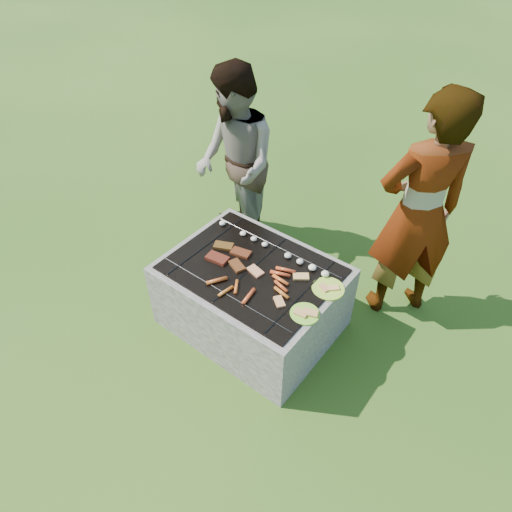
{
  "coord_description": "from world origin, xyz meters",
  "views": [
    {
      "loc": [
        1.56,
        -1.95,
        2.94
      ],
      "look_at": [
        0.0,
        0.05,
        0.7
      ],
      "focal_mm": 32.0,
      "sensor_mm": 36.0,
      "label": 1
    }
  ],
  "objects_px": {
    "fire_pit": "(252,299)",
    "cook": "(418,214)",
    "bystander": "(235,164)",
    "plate_far": "(328,289)",
    "plate_near": "(305,314)"
  },
  "relations": [
    {
      "from": "bystander",
      "to": "fire_pit",
      "type": "bearing_deg",
      "value": -8.96
    },
    {
      "from": "plate_far",
      "to": "bystander",
      "type": "bearing_deg",
      "value": 156.45
    },
    {
      "from": "plate_far",
      "to": "cook",
      "type": "xyz_separation_m",
      "value": [
        0.27,
        0.75,
        0.35
      ]
    },
    {
      "from": "cook",
      "to": "bystander",
      "type": "xyz_separation_m",
      "value": [
        -1.62,
        -0.17,
        -0.09
      ]
    },
    {
      "from": "plate_near",
      "to": "bystander",
      "type": "xyz_separation_m",
      "value": [
        -1.35,
        0.89,
        0.26
      ]
    },
    {
      "from": "plate_near",
      "to": "bystander",
      "type": "relative_size",
      "value": 0.15
    },
    {
      "from": "fire_pit",
      "to": "plate_far",
      "type": "height_order",
      "value": "plate_far"
    },
    {
      "from": "plate_far",
      "to": "cook",
      "type": "height_order",
      "value": "cook"
    },
    {
      "from": "plate_far",
      "to": "cook",
      "type": "bearing_deg",
      "value": 70.37
    },
    {
      "from": "plate_far",
      "to": "plate_near",
      "type": "relative_size",
      "value": 1.05
    },
    {
      "from": "cook",
      "to": "fire_pit",
      "type": "bearing_deg",
      "value": 0.27
    },
    {
      "from": "fire_pit",
      "to": "cook",
      "type": "height_order",
      "value": "cook"
    },
    {
      "from": "plate_far",
      "to": "bystander",
      "type": "relative_size",
      "value": 0.16
    },
    {
      "from": "plate_far",
      "to": "plate_near",
      "type": "height_order",
      "value": "plate_near"
    },
    {
      "from": "fire_pit",
      "to": "plate_far",
      "type": "bearing_deg",
      "value": 16.92
    }
  ]
}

